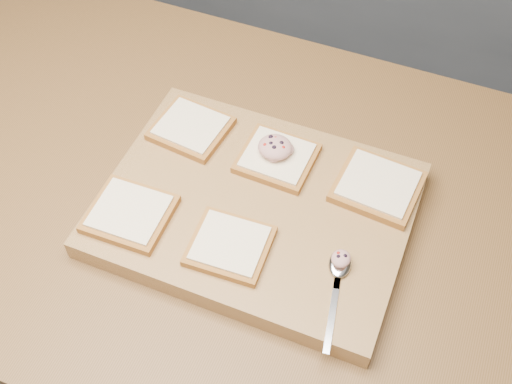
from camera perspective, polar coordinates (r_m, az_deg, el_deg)
island_counter at (r=1.40m, az=2.67°, el=-12.53°), size 2.00×0.80×0.90m
cutting_board at (r=0.99m, az=-0.00°, el=-1.55°), size 0.46×0.35×0.04m
bread_far_left at (r=1.07m, az=-5.80°, el=5.68°), size 0.13×0.12×0.02m
bread_far_center at (r=1.02m, az=1.88°, el=3.06°), size 0.12×0.11×0.02m
bread_far_right at (r=1.00m, az=10.77°, el=0.53°), size 0.13×0.12×0.02m
bread_near_left at (r=0.97m, az=-11.16°, el=-1.88°), size 0.12×0.11×0.02m
bread_near_center at (r=0.92m, az=-2.34°, el=-4.76°), size 0.12×0.11×0.02m
tuna_salad_dollop at (r=1.01m, az=1.70°, el=4.02°), size 0.05×0.05×0.03m
spoon at (r=0.91m, az=7.38°, el=-6.95°), size 0.05×0.16×0.01m
spoon_salad at (r=0.91m, az=7.56°, el=-5.88°), size 0.03×0.03×0.02m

